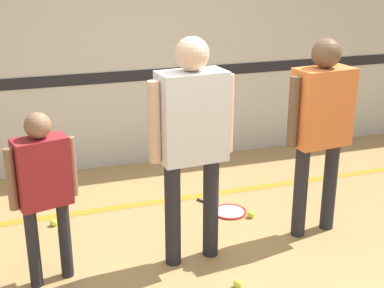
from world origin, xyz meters
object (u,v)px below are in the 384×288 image
Objects in this scene: tennis_ball_by_spare_racket at (251,214)px; person_student_left at (43,181)px; person_instructor at (192,129)px; tennis_ball_stray_left at (54,222)px; racket_spare_on_floor at (228,211)px; tennis_ball_near_instructor at (238,283)px; person_student_right at (321,117)px.

person_student_left is at bearing -166.09° from tennis_ball_by_spare_racket.
person_instructor is at bearing -146.40° from tennis_ball_by_spare_racket.
person_student_left is at bearing 173.58° from person_instructor.
person_instructor is 26.36× the size of tennis_ball_stray_left.
racket_spare_on_floor is (1.65, 0.62, -0.78)m from person_student_left.
person_student_right is at bearing 31.17° from tennis_ball_near_instructor.
tennis_ball_stray_left is (-0.99, 0.90, -1.04)m from person_instructor.
tennis_ball_by_spare_racket reaches higher than racket_spare_on_floor.
tennis_ball_near_instructor is at bearing -73.39° from person_instructor.
person_instructor reaches higher than person_student_left.
person_instructor is at bearing -1.36° from person_student_right.
person_student_left is at bearing -4.57° from person_student_right.
person_instructor is 3.06× the size of racket_spare_on_floor.
person_instructor is 26.36× the size of tennis_ball_by_spare_racket.
racket_spare_on_floor is at bearing 44.50° from person_instructor.
tennis_ball_near_instructor is (-0.39, -1.14, 0.02)m from racket_spare_on_floor.
person_instructor is 1.14m from person_student_right.
person_instructor is 1.38m from racket_spare_on_floor.
person_student_left is (-1.07, 0.04, -0.28)m from person_instructor.
tennis_ball_by_spare_racket is at bearing -50.76° from person_student_right.
tennis_ball_near_instructor is (1.26, -0.52, -0.76)m from person_student_left.
tennis_ball_by_spare_racket is (1.80, 0.45, -0.76)m from person_student_left.
tennis_ball_by_spare_racket is 1.77m from tennis_ball_stray_left.
racket_spare_on_floor is 8.62× the size of tennis_ball_stray_left.
tennis_ball_stray_left is (0.08, 0.86, -0.76)m from person_student_left.
racket_spare_on_floor is at bearing 131.60° from tennis_ball_by_spare_racket.
person_student_right is (2.20, 0.05, 0.23)m from person_student_left.
person_student_left is 2.01m from tennis_ball_by_spare_racket.
tennis_ball_by_spare_racket and tennis_ball_stray_left have the same top height.
tennis_ball_stray_left is (-1.57, 0.24, 0.02)m from racket_spare_on_floor.
person_instructor is 1.70m from tennis_ball_stray_left.
tennis_ball_near_instructor is at bearing -37.05° from person_student_left.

